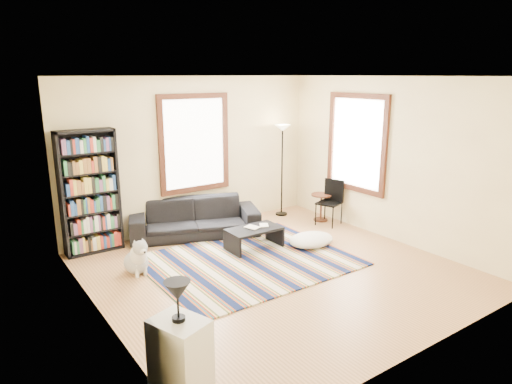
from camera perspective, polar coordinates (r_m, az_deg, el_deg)
floor at (r=6.90m, az=2.42°, el=-10.16°), size 5.00×5.00×0.10m
ceiling at (r=6.27m, az=2.71°, el=14.71°), size 5.00×5.00×0.10m
wall_back at (r=8.55m, az=-7.92°, el=4.77°), size 5.00×0.10×2.80m
wall_front at (r=4.74m, az=21.67°, el=-4.07°), size 5.00×0.10×2.80m
wall_left at (r=5.32m, az=-19.82°, el=-1.92°), size 0.10×5.00×2.80m
wall_right at (r=8.20m, az=16.88°, el=3.87°), size 0.10×5.00×2.80m
window_back at (r=8.45m, az=-7.71°, el=6.04°), size 1.20×0.06×1.60m
window_right at (r=8.62m, az=12.48°, el=5.99°), size 0.06×1.20×1.60m
rug at (r=7.18m, az=-0.90°, el=-8.58°), size 3.01×2.41×0.02m
sofa at (r=8.26m, az=-7.67°, el=-3.22°), size 2.43×1.65×0.66m
bookshelf at (r=7.74m, az=-20.09°, el=-0.04°), size 0.90×0.30×2.00m
coffee_table at (r=7.62m, az=-0.25°, el=-5.83°), size 0.90×0.51×0.36m
book_a at (r=7.50m, az=-0.88°, el=-4.61°), size 0.27×0.23×0.02m
book_b at (r=7.67m, az=0.46°, el=-4.18°), size 0.23×0.24×0.01m
floor_cushion at (r=7.84m, az=6.91°, el=-5.94°), size 0.99×0.87×0.21m
floor_lamp at (r=9.26m, az=3.26°, el=2.68°), size 0.33×0.33×1.86m
side_table at (r=9.13m, az=8.13°, el=-1.90°), size 0.45×0.45×0.54m
folding_chair at (r=8.86m, az=9.13°, el=-1.37°), size 0.53×0.52×0.86m
white_cabinet at (r=4.46m, az=-9.43°, el=-19.47°), size 0.52×0.60×0.70m
table_lamp at (r=4.18m, az=-9.75°, el=-13.31°), size 0.29×0.29×0.38m
dog at (r=6.92m, az=-14.82°, el=-7.66°), size 0.42×0.57×0.54m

